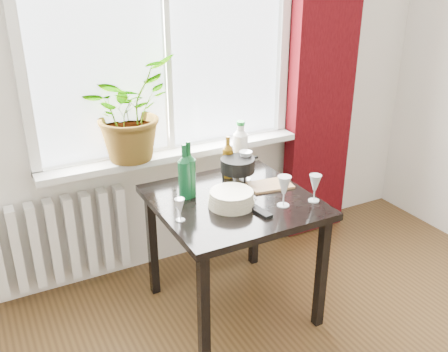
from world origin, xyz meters
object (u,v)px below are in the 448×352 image
bottle_amber (228,157)px  wineglass_back_center (245,165)px  cleaning_bottle (240,145)px  plate_stack (231,199)px  radiator (62,239)px  wine_bottle_left (185,171)px  wine_bottle_right (189,169)px  tv_remote (259,211)px  wineglass_far_right (315,188)px  wineglass_front_left (180,210)px  wineglass_back_left (186,172)px  potted_plant (128,110)px  wineglass_front_right (284,191)px  fondue_pot (238,171)px  table (233,213)px  cutting_board (270,185)px

bottle_amber → wineglass_back_center: size_ratio=1.42×
cleaning_bottle → plate_stack: size_ratio=1.28×
radiator → cleaning_bottle: cleaning_bottle is taller
wine_bottle_left → cleaning_bottle: bearing=23.7°
wine_bottle_right → wineglass_back_center: wine_bottle_right is taller
tv_remote → wineglass_far_right: bearing=-10.9°
wineglass_front_left → wineglass_far_right: bearing=-10.5°
wine_bottle_left → wineglass_back_left: 0.19m
potted_plant → bottle_amber: 0.65m
wineglass_back_center → wine_bottle_left: bearing=-172.6°
potted_plant → wineglass_front_right: bearing=-54.3°
potted_plant → wineglass_back_center: (0.57, -0.41, -0.32)m
fondue_pot → cleaning_bottle: bearing=34.5°
table → wineglass_back_left: (-0.16, 0.30, 0.17)m
table → cutting_board: size_ratio=3.45×
table → wine_bottle_left: bearing=148.3°
radiator → tv_remote: bearing=-43.3°
cutting_board → plate_stack: bearing=-160.9°
wine_bottle_left → cutting_board: bearing=-11.1°
bottle_amber → plate_stack: bottle_amber is taller
plate_stack → tv_remote: 0.17m
cleaning_bottle → wineglass_back_center: size_ratio=1.75×
wine_bottle_right → tv_remote: (0.24, -0.36, -0.15)m
wine_bottle_right → wineglass_back_center: (0.39, 0.05, -0.07)m
wineglass_far_right → wineglass_front_left: bearing=169.5°
table → wineglass_front_right: wineglass_front_right is taller
wine_bottle_left → wine_bottle_right: 0.03m
potted_plant → fondue_pot: 0.74m
wine_bottle_left → table: bearing=-31.7°
wineglass_front_left → wineglass_back_center: bearing=27.9°
radiator → wineglass_back_center: wineglass_back_center is taller
wineglass_back_left → wineglass_front_left: bearing=-117.4°
plate_stack → table: bearing=54.1°
cutting_board → radiator: bearing=152.3°
wine_bottle_left → cutting_board: size_ratio=1.29×
cleaning_bottle → tv_remote: size_ratio=1.99×
radiator → fondue_pot: (0.97, -0.46, 0.44)m
fondue_pot → tv_remote: size_ratio=1.40×
potted_plant → cutting_board: (0.65, -0.56, -0.40)m
wine_bottle_left → wineglass_far_right: size_ratio=1.98×
wineglass_back_center → wineglass_front_left: (-0.55, -0.29, -0.03)m
radiator → wineglass_back_left: 0.89m
cleaning_bottle → wineglass_front_right: bearing=-94.3°
potted_plant → tv_remote: potted_plant is taller
table → fondue_pot: 0.27m
wineglass_front_right → fondue_pot: wineglass_front_right is taller
wineglass_far_right → cutting_board: wineglass_far_right is taller
wine_bottle_right → potted_plant: bearing=111.6°
wineglass_back_left → plate_stack: size_ratio=0.61×
radiator → tv_remote: tv_remote is taller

